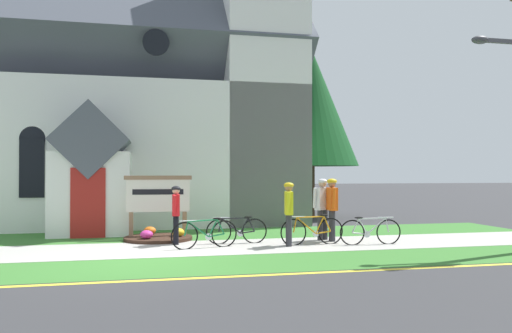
# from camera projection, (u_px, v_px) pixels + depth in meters

# --- Properties ---
(ground) EXTENTS (140.00, 140.00, 0.00)m
(ground) POSITION_uv_depth(u_px,v_px,m) (141.00, 238.00, 14.95)
(ground) COLOR #333335
(sidewalk_slab) EXTENTS (32.00, 2.67, 0.01)m
(sidewalk_slab) POSITION_uv_depth(u_px,v_px,m) (159.00, 249.00, 12.73)
(sidewalk_slab) COLOR #A8A59E
(sidewalk_slab) RESTS_ON ground
(grass_verge) EXTENTS (32.00, 2.24, 0.01)m
(grass_verge) POSITION_uv_depth(u_px,v_px,m) (162.00, 267.00, 10.33)
(grass_verge) COLOR #38722D
(grass_verge) RESTS_ON ground
(church_lawn) EXTENTS (24.00, 2.94, 0.01)m
(church_lawn) POSITION_uv_depth(u_px,v_px,m) (156.00, 236.00, 15.46)
(church_lawn) COLOR #38722D
(church_lawn) RESTS_ON ground
(curb_paint_stripe) EXTENTS (28.00, 0.16, 0.01)m
(curb_paint_stripe) POSITION_uv_depth(u_px,v_px,m) (164.00, 280.00, 9.09)
(curb_paint_stripe) COLOR yellow
(curb_paint_stripe) RESTS_ON ground
(church_building) EXTENTS (11.65, 10.88, 13.40)m
(church_building) POSITION_uv_depth(u_px,v_px,m) (164.00, 103.00, 21.10)
(church_building) COLOR white
(church_building) RESTS_ON ground
(church_sign) EXTENTS (1.97, 0.22, 1.87)m
(church_sign) POSITION_uv_depth(u_px,v_px,m) (158.00, 196.00, 14.79)
(church_sign) COLOR #7F6047
(church_sign) RESTS_ON ground
(flower_bed) EXTENTS (1.96, 1.96, 0.34)m
(flower_bed) POSITION_uv_depth(u_px,v_px,m) (158.00, 237.00, 14.47)
(flower_bed) COLOR #382319
(flower_bed) RESTS_ON ground
(bicycle_black) EXTENTS (1.73, 0.15, 0.78)m
(bicycle_black) POSITION_uv_depth(u_px,v_px,m) (370.00, 231.00, 13.55)
(bicycle_black) COLOR black
(bicycle_black) RESTS_ON ground
(bicycle_silver) EXTENTS (1.81, 0.14, 0.83)m
(bicycle_silver) POSITION_uv_depth(u_px,v_px,m) (312.00, 231.00, 13.52)
(bicycle_silver) COLOR black
(bicycle_silver) RESTS_ON ground
(bicycle_green) EXTENTS (1.76, 0.44, 0.80)m
(bicycle_green) POSITION_uv_depth(u_px,v_px,m) (205.00, 234.00, 12.91)
(bicycle_green) COLOR black
(bicycle_green) RESTS_ON ground
(bicycle_orange) EXTENTS (1.69, 0.11, 0.77)m
(bicycle_orange) POSITION_uv_depth(u_px,v_px,m) (237.00, 230.00, 13.76)
(bicycle_orange) COLOR black
(bicycle_orange) RESTS_ON ground
(cyclist_in_green_jersey) EXTENTS (0.31, 0.73, 1.69)m
(cyclist_in_green_jersey) POSITION_uv_depth(u_px,v_px,m) (289.00, 209.00, 13.28)
(cyclist_in_green_jersey) COLOR #2D2D33
(cyclist_in_green_jersey) RESTS_ON ground
(cyclist_in_orange_jersey) EXTENTS (0.64, 0.44, 1.78)m
(cyclist_in_orange_jersey) POSITION_uv_depth(u_px,v_px,m) (323.00, 204.00, 14.44)
(cyclist_in_orange_jersey) COLOR #2D2D33
(cyclist_in_orange_jersey) RESTS_ON ground
(cyclist_in_yellow_jersey) EXTENTS (0.27, 0.72, 1.59)m
(cyclist_in_yellow_jersey) POSITION_uv_depth(u_px,v_px,m) (176.00, 211.00, 13.56)
(cyclist_in_yellow_jersey) COLOR black
(cyclist_in_yellow_jersey) RESTS_ON ground
(cyclist_in_blue_jersey) EXTENTS (0.30, 0.79, 1.79)m
(cyclist_in_blue_jersey) POSITION_uv_depth(u_px,v_px,m) (332.00, 204.00, 14.20)
(cyclist_in_blue_jersey) COLOR #2D2D33
(cyclist_in_blue_jersey) RESTS_ON ground
(roadside_conifer) EXTENTS (4.10, 4.10, 7.45)m
(roadside_conifer) POSITION_uv_depth(u_px,v_px,m) (311.00, 107.00, 21.91)
(roadside_conifer) COLOR #3D2D1E
(roadside_conifer) RESTS_ON ground
(distant_hill) EXTENTS (75.12, 38.19, 27.01)m
(distant_hill) POSITION_uv_depth(u_px,v_px,m) (89.00, 183.00, 92.45)
(distant_hill) COLOR #847A5B
(distant_hill) RESTS_ON ground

